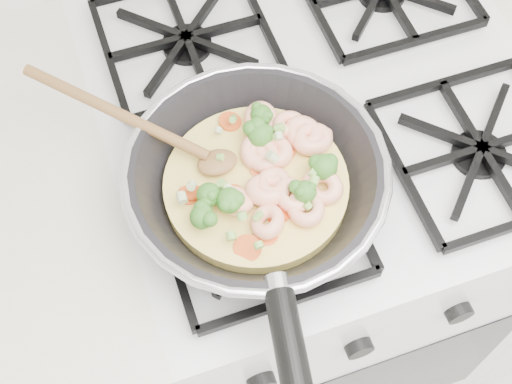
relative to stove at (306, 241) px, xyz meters
name	(u,v)px	position (x,y,z in m)	size (l,w,h in m)	color
stove	(306,241)	(0.00, 0.00, 0.00)	(0.60, 0.60, 0.92)	silver
skillet	(258,183)	(-0.14, -0.13, 0.50)	(0.38, 0.55, 0.09)	black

